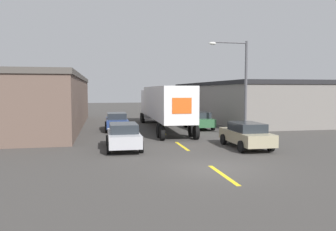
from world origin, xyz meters
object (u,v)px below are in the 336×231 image
parked_car_right_near (246,135)px  parked_car_left_far (117,121)px  parked_car_right_mid (199,120)px  semi_truck (163,103)px  parked_car_right_far (173,112)px  parked_car_left_near (123,136)px  street_lamp (241,80)px

parked_car_right_near → parked_car_left_far: 12.75m
parked_car_right_mid → semi_truck: bearing=164.3°
semi_truck → parked_car_right_far: 10.74m
semi_truck → parked_car_right_near: bearing=-73.0°
parked_car_right_far → parked_car_left_near: 21.43m
parked_car_right_far → parked_car_right_mid: 11.04m
parked_car_right_mid → street_lamp: (1.73, -5.26, 3.48)m
street_lamp → parked_car_right_near: bearing=-109.7°
street_lamp → parked_car_right_far: bearing=96.1°
parked_car_left_near → street_lamp: bearing=22.6°
parked_car_left_near → parked_car_right_near: bearing=-7.9°
parked_car_left_near → street_lamp: (9.13, 3.81, 3.48)m
parked_car_right_near → parked_car_right_far: size_ratio=1.00×
parked_car_left_far → parked_car_right_near: bearing=-54.5°
semi_truck → parked_car_left_near: bearing=-112.1°
parked_car_right_near → parked_car_left_near: size_ratio=1.00×
parked_car_right_near → parked_car_left_near: 7.47m
parked_car_right_near → parked_car_left_far: bearing=125.5°
street_lamp → semi_truck: bearing=128.6°
street_lamp → parked_car_right_mid: bearing=108.2°
parked_car_right_near → parked_car_right_far: same height
semi_truck → parked_car_left_far: (-4.22, -0.61, -1.52)m
parked_car_right_near → parked_car_left_far: same height
parked_car_right_near → street_lamp: (1.73, 4.83, 3.48)m
parked_car_left_near → parked_car_left_far: size_ratio=1.00×
semi_truck → parked_car_right_far: semi_truck is taller
parked_car_right_mid → street_lamp: bearing=-71.8°
semi_truck → parked_car_right_mid: bearing=-14.9°
parked_car_right_near → parked_car_right_mid: same height
parked_car_right_mid → parked_car_left_far: (-7.40, 0.29, 0.00)m
parked_car_right_mid → street_lamp: size_ratio=0.63×
street_lamp → parked_car_left_far: bearing=148.7°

